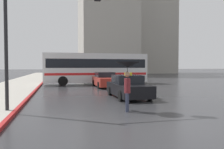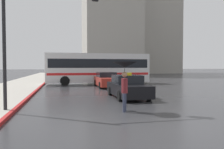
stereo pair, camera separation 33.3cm
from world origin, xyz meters
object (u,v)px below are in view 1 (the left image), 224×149
(pedestrian_with_umbrella, at_px, (127,71))
(taxi, at_px, (128,87))
(city_bus, at_px, (96,67))
(sedan_red, at_px, (105,80))
(traffic_light, at_px, (45,13))

(pedestrian_with_umbrella, bearing_deg, taxi, 8.38)
(taxi, xyz_separation_m, pedestrian_with_umbrella, (-1.36, -4.08, 1.09))
(city_bus, bearing_deg, pedestrian_with_umbrella, -5.00)
(taxi, bearing_deg, pedestrian_with_umbrella, 71.51)
(sedan_red, distance_m, traffic_light, 12.02)
(city_bus, distance_m, pedestrian_with_umbrella, 14.68)
(taxi, xyz_separation_m, city_bus, (-0.20, 10.55, 1.19))
(sedan_red, height_order, pedestrian_with_umbrella, pedestrian_with_umbrella)
(sedan_red, xyz_separation_m, city_bus, (-0.29, 3.37, 1.18))
(city_bus, distance_m, traffic_light, 14.72)
(taxi, xyz_separation_m, sedan_red, (0.08, 7.19, 0.01))
(taxi, relative_size, sedan_red, 0.91)
(sedan_red, height_order, city_bus, city_bus)
(sedan_red, relative_size, city_bus, 0.42)
(taxi, height_order, pedestrian_with_umbrella, pedestrian_with_umbrella)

